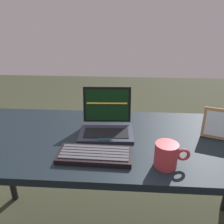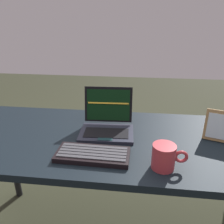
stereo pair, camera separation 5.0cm
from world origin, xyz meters
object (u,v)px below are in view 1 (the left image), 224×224
external_keyboard (95,155)px  coffee_mug (167,155)px  laptop_front (107,124)px  photo_frame (216,124)px

external_keyboard → coffee_mug: bearing=-7.6°
laptop_front → coffee_mug: bearing=-46.0°
laptop_front → photo_frame: 0.54m
photo_frame → coffee_mug: (-0.27, -0.25, -0.02)m
laptop_front → external_keyboard: bearing=-97.3°
laptop_front → coffee_mug: size_ratio=1.99×
coffee_mug → laptop_front: bearing=134.0°
external_keyboard → coffee_mug: size_ratio=2.27×
external_keyboard → coffee_mug: 0.30m
laptop_front → photo_frame: laptop_front is taller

